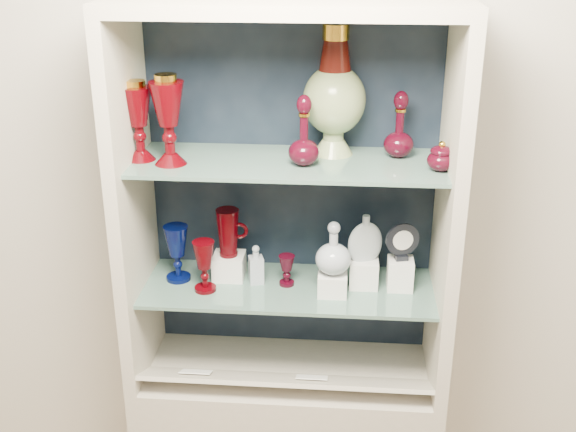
# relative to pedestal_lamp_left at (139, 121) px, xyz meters

# --- Properties ---
(wall_back) EXTENTS (3.50, 0.02, 2.80)m
(wall_back) POSITION_rel_pedestal_lamp_left_xyz_m (0.44, 0.22, -0.19)
(wall_back) COLOR beige
(wall_back) RESTS_ON ground
(cabinet_back_panel) EXTENTS (0.98, 0.02, 1.15)m
(cabinet_back_panel) POSITION_rel_pedestal_lamp_left_xyz_m (0.44, 0.19, -0.26)
(cabinet_back_panel) COLOR black
(cabinet_back_panel) RESTS_ON cabinet_base
(cabinet_side_left) EXTENTS (0.04, 0.40, 1.15)m
(cabinet_side_left) POSITION_rel_pedestal_lamp_left_xyz_m (-0.04, 0.00, -0.26)
(cabinet_side_left) COLOR #BAB19D
(cabinet_side_left) RESTS_ON cabinet_base
(cabinet_side_right) EXTENTS (0.04, 0.40, 1.15)m
(cabinet_side_right) POSITION_rel_pedestal_lamp_left_xyz_m (0.92, 0.00, -0.26)
(cabinet_side_right) COLOR #BAB19D
(cabinet_side_right) RESTS_ON cabinet_base
(cabinet_top_cap) EXTENTS (1.00, 0.40, 0.04)m
(cabinet_top_cap) POSITION_rel_pedestal_lamp_left_xyz_m (0.44, 0.00, 0.33)
(cabinet_top_cap) COLOR #BAB19D
(cabinet_top_cap) RESTS_ON cabinet_side_left
(shelf_lower) EXTENTS (0.92, 0.34, 0.01)m
(shelf_lower) POSITION_rel_pedestal_lamp_left_xyz_m (0.44, 0.02, -0.55)
(shelf_lower) COLOR slate
(shelf_lower) RESTS_ON cabinet_side_left
(shelf_upper) EXTENTS (0.92, 0.34, 0.01)m
(shelf_upper) POSITION_rel_pedestal_lamp_left_xyz_m (0.44, 0.02, -0.13)
(shelf_upper) COLOR slate
(shelf_upper) RESTS_ON cabinet_side_left
(label_ledge) EXTENTS (0.92, 0.17, 0.09)m
(label_ledge) POSITION_rel_pedestal_lamp_left_xyz_m (0.44, -0.11, -0.81)
(label_ledge) COLOR #BAB19D
(label_ledge) RESTS_ON cabinet_base
(label_card_0) EXTENTS (0.10, 0.06, 0.03)m
(label_card_0) POSITION_rel_pedestal_lamp_left_xyz_m (0.15, -0.11, -0.79)
(label_card_0) COLOR white
(label_card_0) RESTS_ON label_ledge
(label_card_1) EXTENTS (0.10, 0.06, 0.03)m
(label_card_1) POSITION_rel_pedestal_lamp_left_xyz_m (0.52, -0.11, -0.79)
(label_card_1) COLOR white
(label_card_1) RESTS_ON label_ledge
(pedestal_lamp_left) EXTENTS (0.10, 0.10, 0.24)m
(pedestal_lamp_left) POSITION_rel_pedestal_lamp_left_xyz_m (0.00, 0.00, 0.00)
(pedestal_lamp_left) COLOR #490005
(pedestal_lamp_left) RESTS_ON shelf_upper
(pedestal_lamp_right) EXTENTS (0.11, 0.11, 0.26)m
(pedestal_lamp_right) POSITION_rel_pedestal_lamp_left_xyz_m (0.10, -0.03, 0.01)
(pedestal_lamp_right) COLOR #490005
(pedestal_lamp_right) RESTS_ON shelf_upper
(enamel_urn) EXTENTS (0.20, 0.20, 0.39)m
(enamel_urn) POSITION_rel_pedestal_lamp_left_xyz_m (0.57, 0.11, 0.08)
(enamel_urn) COLOR #0E421D
(enamel_urn) RESTS_ON shelf_upper
(ruby_decanter_a) EXTENTS (0.10, 0.10, 0.23)m
(ruby_decanter_a) POSITION_rel_pedestal_lamp_left_xyz_m (0.49, -0.01, -0.00)
(ruby_decanter_a) COLOR #3B0513
(ruby_decanter_a) RESTS_ON shelf_upper
(ruby_decanter_b) EXTENTS (0.10, 0.10, 0.21)m
(ruby_decanter_b) POSITION_rel_pedestal_lamp_left_xyz_m (0.77, 0.09, -0.01)
(ruby_decanter_b) COLOR #3B0513
(ruby_decanter_b) RESTS_ON shelf_upper
(lidded_bowl) EXTENTS (0.09, 0.09, 0.09)m
(lidded_bowl) POSITION_rel_pedestal_lamp_left_xyz_m (0.88, -0.03, -0.07)
(lidded_bowl) COLOR #3B0513
(lidded_bowl) RESTS_ON shelf_upper
(cobalt_goblet) EXTENTS (0.09, 0.09, 0.19)m
(cobalt_goblet) POSITION_rel_pedestal_lamp_left_xyz_m (0.08, 0.04, -0.45)
(cobalt_goblet) COLOR #020A3D
(cobalt_goblet) RESTS_ON shelf_lower
(ruby_goblet_tall) EXTENTS (0.09, 0.09, 0.17)m
(ruby_goblet_tall) POSITION_rel_pedestal_lamp_left_xyz_m (0.18, -0.03, -0.46)
(ruby_goblet_tall) COLOR #490005
(ruby_goblet_tall) RESTS_ON shelf_lower
(ruby_goblet_small) EXTENTS (0.06, 0.06, 0.10)m
(ruby_goblet_small) POSITION_rel_pedestal_lamp_left_xyz_m (0.43, 0.03, -0.49)
(ruby_goblet_small) COLOR #3B0513
(ruby_goblet_small) RESTS_ON shelf_lower
(riser_ruby_pitcher) EXTENTS (0.10, 0.10, 0.08)m
(riser_ruby_pitcher) POSITION_rel_pedestal_lamp_left_xyz_m (0.24, 0.07, -0.50)
(riser_ruby_pitcher) COLOR silver
(riser_ruby_pitcher) RESTS_ON shelf_lower
(ruby_pitcher) EXTENTS (0.12, 0.08, 0.16)m
(ruby_pitcher) POSITION_rel_pedestal_lamp_left_xyz_m (0.24, 0.07, -0.38)
(ruby_pitcher) COLOR #490005
(ruby_pitcher) RESTS_ON riser_ruby_pitcher
(clear_square_bottle) EXTENTS (0.06, 0.06, 0.13)m
(clear_square_bottle) POSITION_rel_pedestal_lamp_left_xyz_m (0.33, 0.04, -0.47)
(clear_square_bottle) COLOR #9AA5B2
(clear_square_bottle) RESTS_ON shelf_lower
(riser_flat_flask) EXTENTS (0.09, 0.09, 0.09)m
(riser_flat_flask) POSITION_rel_pedestal_lamp_left_xyz_m (0.68, 0.05, -0.49)
(riser_flat_flask) COLOR silver
(riser_flat_flask) RESTS_ON shelf_lower
(flat_flask) EXTENTS (0.12, 0.08, 0.16)m
(flat_flask) POSITION_rel_pedestal_lamp_left_xyz_m (0.68, 0.05, -0.37)
(flat_flask) COLOR #A1AEB5
(flat_flask) RESTS_ON riser_flat_flask
(riser_clear_round_decanter) EXTENTS (0.09, 0.09, 0.07)m
(riser_clear_round_decanter) POSITION_rel_pedestal_lamp_left_xyz_m (0.58, -0.02, -0.50)
(riser_clear_round_decanter) COLOR silver
(riser_clear_round_decanter) RESTS_ON shelf_lower
(clear_round_decanter) EXTENTS (0.13, 0.13, 0.16)m
(clear_round_decanter) POSITION_rel_pedestal_lamp_left_xyz_m (0.58, -0.02, -0.39)
(clear_round_decanter) COLOR #9AA5B2
(clear_round_decanter) RESTS_ON riser_clear_round_decanter
(riser_cameo_medallion) EXTENTS (0.08, 0.08, 0.10)m
(riser_cameo_medallion) POSITION_rel_pedestal_lamp_left_xyz_m (0.79, 0.04, -0.49)
(riser_cameo_medallion) COLOR silver
(riser_cameo_medallion) RESTS_ON shelf_lower
(cameo_medallion) EXTENTS (0.11, 0.06, 0.13)m
(cameo_medallion) POSITION_rel_pedestal_lamp_left_xyz_m (0.79, 0.04, -0.38)
(cameo_medallion) COLOR black
(cameo_medallion) RESTS_ON riser_cameo_medallion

